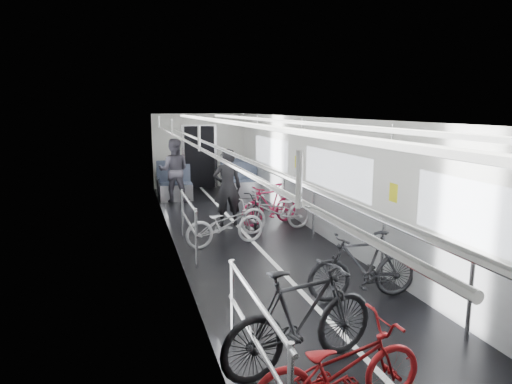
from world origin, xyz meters
TOP-DOWN VIEW (x-y plane):
  - car_shell at (0.00, 1.78)m, footprint 3.02×14.01m
  - bike_left_near at (-0.65, -4.61)m, footprint 1.61×0.64m
  - bike_left_mid at (-0.71, -3.89)m, footprint 1.86×0.90m
  - bike_left_far at (-0.56, 0.41)m, footprint 1.66×0.83m
  - bike_right_near at (0.72, -2.54)m, footprint 1.61×0.53m
  - bike_right_mid at (0.69, 1.09)m, footprint 1.73×0.87m
  - bike_right_far at (0.73, 1.69)m, footprint 1.58×0.90m
  - bike_aisle at (0.45, 1.76)m, footprint 0.98×1.62m
  - person_standing at (-0.20, 1.86)m, footprint 0.65×0.45m
  - person_seated at (-1.06, 4.82)m, footprint 0.97×0.82m

SIDE VIEW (x-z plane):
  - bike_aisle at x=0.45m, z-range 0.00..0.80m
  - bike_left_far at x=-0.56m, z-range 0.00..0.83m
  - bike_left_near at x=-0.65m, z-range 0.00..0.83m
  - bike_right_mid at x=0.69m, z-range 0.00..0.87m
  - bike_right_far at x=0.73m, z-range 0.00..0.91m
  - bike_right_near at x=0.72m, z-range 0.00..0.96m
  - bike_left_mid at x=-0.71m, z-range 0.00..1.08m
  - person_standing at x=-0.20m, z-range 0.00..1.72m
  - person_seated at x=-1.06m, z-range 0.00..1.76m
  - car_shell at x=0.00m, z-range -0.08..2.33m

